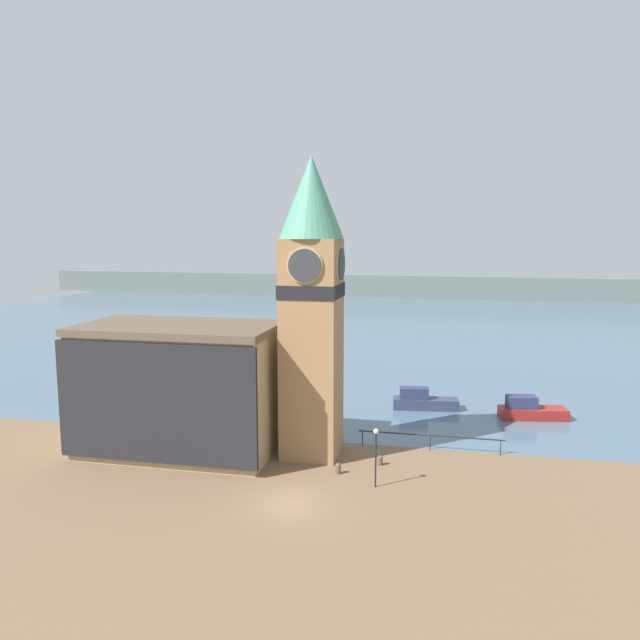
# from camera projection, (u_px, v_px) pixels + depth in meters

# --- Properties ---
(ground_plane) EXTENTS (160.00, 160.00, 0.00)m
(ground_plane) POSITION_uv_depth(u_px,v_px,m) (289.00, 504.00, 35.05)
(ground_plane) COLOR brown
(water) EXTENTS (160.00, 120.00, 0.00)m
(water) POSITION_uv_depth(u_px,v_px,m) (399.00, 323.00, 103.46)
(water) COLOR slate
(water) RESTS_ON ground_plane
(far_shoreline) EXTENTS (180.00, 3.00, 5.00)m
(far_shoreline) POSITION_uv_depth(u_px,v_px,m) (415.00, 287.00, 141.80)
(far_shoreline) COLOR slate
(far_shoreline) RESTS_ON water
(pier_railing) EXTENTS (10.12, 0.08, 1.09)m
(pier_railing) POSITION_uv_depth(u_px,v_px,m) (430.00, 437.00, 43.49)
(pier_railing) COLOR #232328
(pier_railing) RESTS_ON ground_plane
(clock_tower) EXTENTS (4.27, 4.27, 20.06)m
(clock_tower) POSITION_uv_depth(u_px,v_px,m) (312.00, 300.00, 41.34)
(clock_tower) COLOR #9E754C
(clock_tower) RESTS_ON ground_plane
(pier_building) EXTENTS (13.54, 7.68, 8.91)m
(pier_building) POSITION_uv_depth(u_px,v_px,m) (179.00, 388.00, 42.88)
(pier_building) COLOR tan
(pier_building) RESTS_ON ground_plane
(boat_near) EXTENTS (5.69, 2.27, 1.85)m
(boat_near) POSITION_uv_depth(u_px,v_px,m) (423.00, 401.00, 53.63)
(boat_near) COLOR #333856
(boat_near) RESTS_ON water
(boat_far) EXTENTS (5.58, 2.77, 1.87)m
(boat_far) POSITION_uv_depth(u_px,v_px,m) (530.00, 410.00, 50.89)
(boat_far) COLOR maroon
(boat_far) RESTS_ON water
(mooring_bollard_near) EXTENTS (0.37, 0.37, 0.65)m
(mooring_bollard_near) POSITION_uv_depth(u_px,v_px,m) (380.00, 460.00, 40.80)
(mooring_bollard_near) COLOR brown
(mooring_bollard_near) RESTS_ON ground_plane
(mooring_bollard_far) EXTENTS (0.35, 0.35, 0.70)m
(mooring_bollard_far) POSITION_uv_depth(u_px,v_px,m) (338.00, 468.00, 39.34)
(mooring_bollard_far) COLOR brown
(mooring_bollard_far) RESTS_ON ground_plane
(lamp_post) EXTENTS (0.32, 0.32, 3.62)m
(lamp_post) POSITION_uv_depth(u_px,v_px,m) (376.00, 446.00, 37.01)
(lamp_post) COLOR black
(lamp_post) RESTS_ON ground_plane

